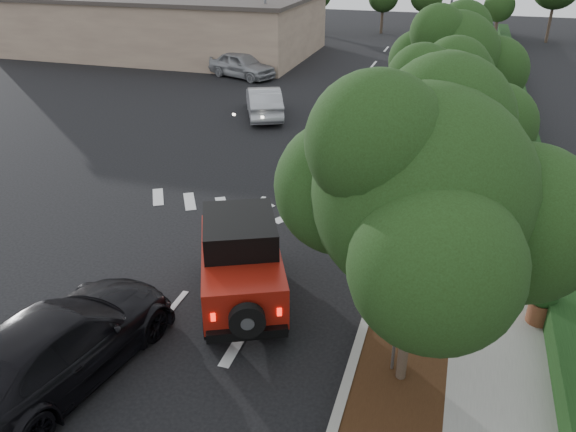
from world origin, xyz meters
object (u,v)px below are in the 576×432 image
at_px(red_jeep, 241,259).
at_px(silver_suv_ahead, 377,146).
at_px(black_suv_oncoming, 59,345).
at_px(speed_hump_sign, 397,316).

relative_size(red_jeep, silver_suv_ahead, 0.76).
distance_m(black_suv_oncoming, speed_hump_sign, 6.75).
relative_size(red_jeep, speed_hump_sign, 2.09).
distance_m(silver_suv_ahead, black_suv_oncoming, 14.21).
bearing_deg(silver_suv_ahead, black_suv_oncoming, -104.24).
bearing_deg(speed_hump_sign, black_suv_oncoming, -158.95).
height_order(red_jeep, silver_suv_ahead, red_jeep).
relative_size(silver_suv_ahead, speed_hump_sign, 2.76).
distance_m(red_jeep, black_suv_oncoming, 4.46).
bearing_deg(silver_suv_ahead, speed_hump_sign, -76.25).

